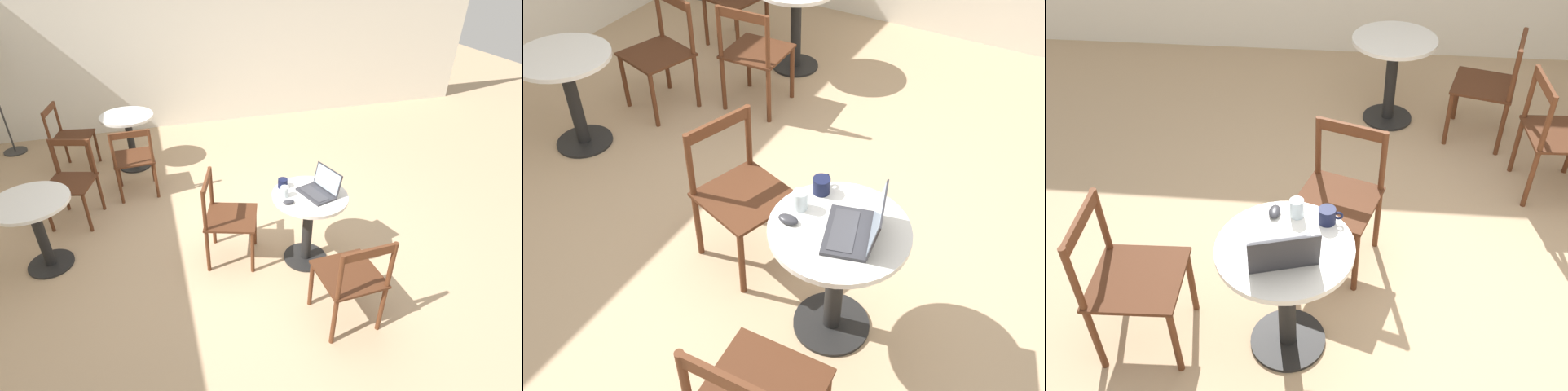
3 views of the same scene
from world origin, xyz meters
The scene contains 11 objects.
ground_plane centered at (0.00, 0.00, 0.00)m, with size 16.00×16.00×0.00m, color tan.
cafe_table_near centered at (-0.44, -0.38, 0.51)m, with size 0.66×0.66×0.72m.
cafe_table_far centered at (0.13, 1.96, 0.51)m, with size 0.66×0.66×0.72m.
chair_near_left centered at (-1.23, -0.42, 0.45)m, with size 0.47×0.47×0.87m.
chair_near_back centered at (-0.21, 0.32, 0.45)m, with size 0.57×0.57×0.87m.
chair_mid_left centered at (1.21, 1.11, 0.45)m, with size 0.48×0.48×0.87m.
chair_far_right centered at (0.87, 1.75, 0.45)m, with size 0.56×0.56×0.87m.
laptop centered at (-0.44, -0.47, 0.77)m, with size 0.38×0.33×0.22m.
mouse centered at (-0.52, -0.16, 0.74)m, with size 0.06×0.10×0.03m.
mug centered at (-0.25, -0.19, 0.76)m, with size 0.12×0.09×0.08m.
drinking_glass centered at (-0.41, -0.16, 0.77)m, with size 0.07×0.07×0.10m.
Camera 3 is at (-0.16, -2.30, 2.64)m, focal length 40.00 mm.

